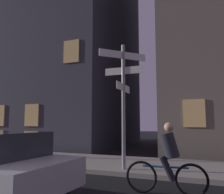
{
  "coord_description": "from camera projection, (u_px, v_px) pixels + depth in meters",
  "views": [
    {
      "loc": [
        3.74,
        -1.36,
        1.61
      ],
      "look_at": [
        0.93,
        5.93,
        2.48
      ],
      "focal_mm": 36.49,
      "sensor_mm": 36.0,
      "label": 1
    }
  ],
  "objects": [
    {
      "name": "building_left_block",
      "position": [
        52.0,
        42.0,
        18.34
      ],
      "size": [
        11.99,
        9.67,
        16.14
      ],
      "color": "#383842",
      "rests_on": "ground_plane"
    },
    {
      "name": "cyclist",
      "position": [
        168.0,
        161.0,
        5.11
      ],
      "size": [
        1.82,
        0.35,
        1.61
      ],
      "color": "black",
      "rests_on": "ground_plane"
    },
    {
      "name": "signpost",
      "position": [
        123.0,
        93.0,
        7.48
      ],
      "size": [
        1.29,
        1.31,
        4.06
      ],
      "color": "gray",
      "rests_on": "sidewalk_kerb"
    },
    {
      "name": "sidewalk_kerb",
      "position": [
        97.0,
        163.0,
        8.72
      ],
      "size": [
        40.0,
        3.13,
        0.14
      ],
      "primitive_type": "cube",
      "color": "gray",
      "rests_on": "ground_plane"
    }
  ]
}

